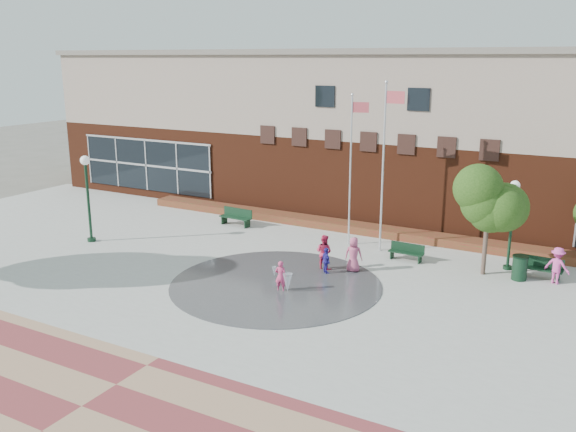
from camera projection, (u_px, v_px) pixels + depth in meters
The scene contains 22 objects.
ground at pixel (233, 311), 21.66m from camera, with size 120.00×120.00×0.00m, color #666056.
plaza_concrete at pixel (288, 277), 25.04m from camera, with size 46.00×18.00×0.01m, color #A8A8A0.
paver_band at pixel (82, 407), 15.74m from camera, with size 46.00×6.00×0.01m, color brown.
splash_pad at pixel (276, 285), 24.20m from camera, with size 8.40×8.40×0.01m, color #383A3D.
library_building at pixel (401, 131), 35.27m from camera, with size 44.40×10.40×9.20m.
flower_bed at pixel (359, 232), 31.47m from camera, with size 26.00×1.20×0.40m, color maroon.
flagpole_left at pixel (351, 163), 28.38m from camera, with size 0.83×0.25×7.19m.
flagpole_right at pixel (384, 159), 27.35m from camera, with size 0.96×0.16×7.79m.
lamp_left at pixel (87, 189), 29.22m from camera, with size 0.45×0.45×4.25m.
lamp_right at pixel (512, 215), 25.35m from camera, with size 0.41×0.41×3.86m.
bench_left at pixel (236, 220), 32.62m from camera, with size 1.89×0.64×0.93m.
bench_mid at pixel (406, 255), 26.99m from camera, with size 1.57×0.48×0.78m.
bench_right at pixel (539, 272), 24.80m from camera, with size 1.78×0.59×0.88m.
trash_can at pixel (520, 268), 24.58m from camera, with size 0.63×0.63×1.04m.
tree_mid at pixel (489, 199), 24.54m from camera, with size 2.63×2.63×4.44m.
water_jet_a at pixel (288, 293), 23.38m from camera, with size 0.38×0.38×0.74m, color white.
water_jet_b at pixel (274, 277), 25.02m from camera, with size 0.19×0.19×0.42m, color white.
child_splash at pixel (281, 276), 23.37m from camera, with size 0.45×0.30×1.23m, color #D03A6C.
adult_red at pixel (324, 252), 25.81m from camera, with size 0.74×0.58×1.52m, color #CB2750.
adult_pink at pixel (354, 255), 25.50m from camera, with size 0.73×0.48×1.50m, color #BF4E74.
child_blue at pixel (326, 261), 25.27m from camera, with size 0.67×0.28×1.14m, color #2F259D.
person_bench at pixel (557, 266), 24.13m from camera, with size 0.97×0.56×1.51m, color #E547A5.
Camera 1 is at (11.46, -16.63, 8.75)m, focal length 38.00 mm.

